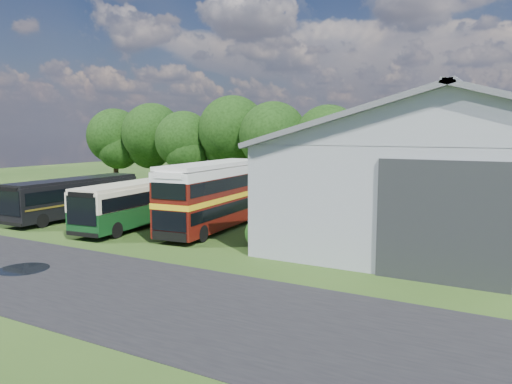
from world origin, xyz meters
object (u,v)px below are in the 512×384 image
Objects in this scene: storage_shed at (478,164)px; bus_green_single at (140,202)px; bus_maroon_double at (213,197)px; bus_dark_single at (75,197)px.

storage_shed is 2.32× the size of bus_green_single.
storage_shed reaches higher than bus_maroon_double.
bus_maroon_double reaches higher than bus_dark_single.
storage_shed is 2.48× the size of bus_maroon_double.
bus_dark_single is (-11.03, -1.26, -0.60)m from bus_maroon_double.
bus_maroon_double is at bearing 8.56° from bus_green_single.
bus_maroon_double is at bearing -152.62° from storage_shed.
bus_dark_single is (-6.12, -0.05, -0.04)m from bus_green_single.
storage_shed is at bearing 18.88° from bus_green_single.
bus_maroon_double is (-14.22, -7.36, -2.06)m from storage_shed.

